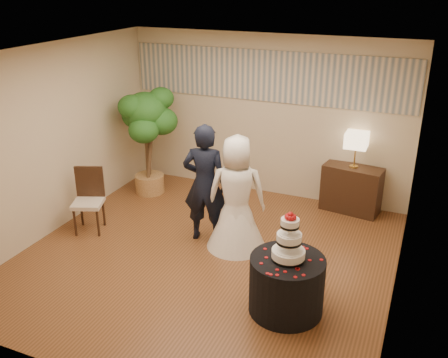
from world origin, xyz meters
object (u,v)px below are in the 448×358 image
at_px(wedding_cake, 289,236).
at_px(cake_table, 287,285).
at_px(table_lamp, 356,150).
at_px(ficus_tree, 147,141).
at_px(console, 351,189).
at_px(groom, 205,184).
at_px(side_chair, 88,201).
at_px(bride, 237,193).

bearing_deg(wedding_cake, cake_table, 0.00).
xyz_separation_m(table_lamp, ficus_tree, (-3.47, -0.65, -0.10)).
relative_size(table_lamp, ficus_tree, 0.30).
xyz_separation_m(cake_table, wedding_cake, (0.00, 0.00, 0.65)).
height_order(wedding_cake, ficus_tree, ficus_tree).
relative_size(console, ficus_tree, 0.48).
xyz_separation_m(cake_table, table_lamp, (0.23, 3.00, 0.72)).
bearing_deg(ficus_tree, groom, -34.84).
bearing_deg(console, side_chair, -139.15).
distance_m(cake_table, side_chair, 3.42).
bearing_deg(cake_table, groom, 143.00).
relative_size(console, table_lamp, 1.62).
distance_m(wedding_cake, table_lamp, 3.01).
height_order(wedding_cake, console, wedding_cake).
xyz_separation_m(bride, side_chair, (-2.25, -0.44, -0.35)).
relative_size(table_lamp, side_chair, 0.59).
height_order(console, table_lamp, table_lamp).
bearing_deg(side_chair, table_lamp, 10.98).
relative_size(wedding_cake, table_lamp, 1.02).
bearing_deg(console, ficus_tree, -161.09).
bearing_deg(table_lamp, console, 0.00).
distance_m(groom, wedding_cake, 2.00).
bearing_deg(groom, cake_table, 131.40).
xyz_separation_m(wedding_cake, table_lamp, (0.23, 3.00, 0.08)).
bearing_deg(ficus_tree, bride, -28.74).
height_order(groom, bride, groom).
xyz_separation_m(bride, cake_table, (1.09, -1.17, -0.49)).
distance_m(groom, side_chair, 1.85).
bearing_deg(side_chair, groom, -6.33).
bearing_deg(ficus_tree, side_chair, -93.30).
xyz_separation_m(wedding_cake, ficus_tree, (-3.25, 2.35, -0.02)).
bearing_deg(cake_table, table_lamp, 85.69).
xyz_separation_m(groom, cake_table, (1.59, -1.20, -0.54)).
height_order(cake_table, side_chair, side_chair).
bearing_deg(bride, side_chair, -8.64).
xyz_separation_m(cake_table, ficus_tree, (-3.25, 2.35, 0.62)).
relative_size(cake_table, table_lamp, 1.50).
height_order(bride, side_chair, bride).
distance_m(bride, ficus_tree, 2.46).
bearing_deg(console, groom, -127.00).
distance_m(groom, bride, 0.50).
xyz_separation_m(groom, bride, (0.50, -0.03, -0.05)).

